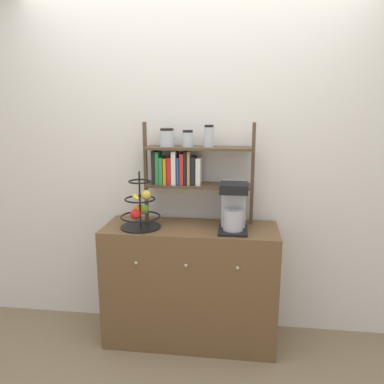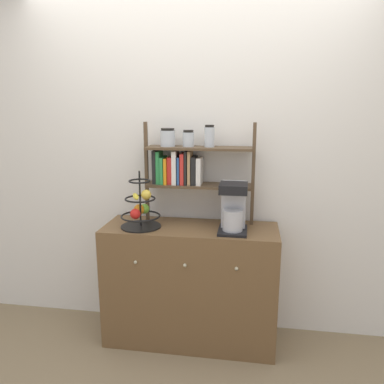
% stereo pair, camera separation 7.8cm
% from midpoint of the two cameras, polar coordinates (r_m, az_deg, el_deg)
% --- Properties ---
extents(ground_plane, '(12.00, 12.00, 0.00)m').
position_cam_midpoint_polar(ground_plane, '(2.86, -1.72, -23.73)').
color(ground_plane, '#847051').
extents(wall_back, '(7.00, 0.05, 2.60)m').
position_cam_midpoint_polar(wall_back, '(2.81, -0.37, 4.56)').
color(wall_back, silver).
rests_on(wall_back, ground_plane).
extents(sideboard, '(1.23, 0.46, 0.88)m').
position_cam_midpoint_polar(sideboard, '(2.82, -1.07, -13.87)').
color(sideboard, brown).
rests_on(sideboard, ground_plane).
extents(coffee_maker, '(0.19, 0.24, 0.34)m').
position_cam_midpoint_polar(coffee_maker, '(2.55, 5.48, -2.22)').
color(coffee_maker, black).
rests_on(coffee_maker, sideboard).
extents(fruit_stand, '(0.28, 0.28, 0.40)m').
position_cam_midpoint_polar(fruit_stand, '(2.63, -8.73, -2.69)').
color(fruit_stand, black).
rests_on(fruit_stand, sideboard).
extents(shelf_hutch, '(0.80, 0.20, 0.72)m').
position_cam_midpoint_polar(shelf_hutch, '(2.69, -1.90, 4.34)').
color(shelf_hutch, brown).
rests_on(shelf_hutch, sideboard).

